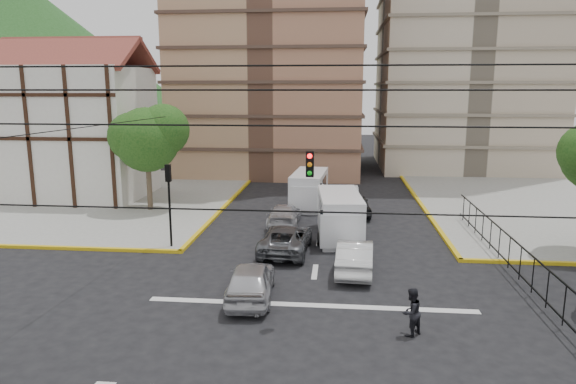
# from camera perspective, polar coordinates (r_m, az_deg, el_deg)

# --- Properties ---
(ground) EXTENTS (160.00, 160.00, 0.00)m
(ground) POSITION_cam_1_polar(r_m,az_deg,el_deg) (19.65, 2.30, -13.86)
(ground) COLOR black
(ground) RESTS_ON ground
(sidewalk_nw) EXTENTS (26.00, 26.00, 0.15)m
(sidewalk_nw) POSITION_cam_1_polar(r_m,az_deg,el_deg) (43.98, -22.99, -0.44)
(sidewalk_nw) COLOR gray
(sidewalk_nw) RESTS_ON ground
(stop_line) EXTENTS (13.00, 0.40, 0.01)m
(stop_line) POSITION_cam_1_polar(r_m,az_deg,el_deg) (20.74, 2.50, -12.44)
(stop_line) COLOR silver
(stop_line) RESTS_ON ground
(tudor_building) EXTENTS (10.80, 8.05, 12.23)m
(tudor_building) POSITION_cam_1_polar(r_m,az_deg,el_deg) (42.83, -22.35, 6.32)
(tudor_building) COLOR silver
(tudor_building) RESTS_ON ground
(distant_hill) EXTENTS (70.00, 70.00, 28.00)m
(distant_hill) POSITION_cam_1_polar(r_m,az_deg,el_deg) (104.24, -27.66, 13.17)
(distant_hill) COLOR #1F4C19
(distant_hill) RESTS_ON ground
(park_fence) EXTENTS (0.10, 22.50, 1.66)m
(park_fence) POSITION_cam_1_polar(r_m,az_deg,el_deg) (25.09, 24.23, -9.18)
(park_fence) COLOR black
(park_fence) RESTS_ON ground
(tree_tudor) EXTENTS (5.39, 4.40, 7.43)m
(tree_tudor) POSITION_cam_1_polar(r_m,az_deg,el_deg) (36.28, -15.28, 5.96)
(tree_tudor) COLOR #473828
(tree_tudor) RESTS_ON ground
(traffic_light_nw) EXTENTS (0.28, 0.22, 4.40)m
(traffic_light_nw) POSITION_cam_1_polar(r_m,az_deg,el_deg) (27.52, -13.09, 0.04)
(traffic_light_nw) COLOR black
(traffic_light_nw) RESTS_ON ground
(traffic_light_hanging) EXTENTS (18.00, 9.12, 0.92)m
(traffic_light_hanging) POSITION_cam_1_polar(r_m,az_deg,el_deg) (15.94, 2.04, 2.45)
(traffic_light_hanging) COLOR black
(traffic_light_hanging) RESTS_ON ground
(van_right_lane) EXTENTS (2.72, 5.86, 2.56)m
(van_right_lane) POSITION_cam_1_polar(r_m,az_deg,el_deg) (29.16, 5.75, -2.85)
(van_right_lane) COLOR silver
(van_right_lane) RESTS_ON ground
(van_left_lane) EXTENTS (2.58, 5.70, 2.50)m
(van_left_lane) POSITION_cam_1_polar(r_m,az_deg,el_deg) (36.95, 2.34, 0.17)
(van_left_lane) COLOR silver
(van_left_lane) RESTS_ON ground
(car_silver_front_left) EXTENTS (2.08, 4.61, 1.53)m
(car_silver_front_left) POSITION_cam_1_polar(r_m,az_deg,el_deg) (21.11, -4.17, -9.78)
(car_silver_front_left) COLOR #BCBCC1
(car_silver_front_left) RESTS_ON ground
(car_white_front_right) EXTENTS (1.89, 4.72, 1.53)m
(car_white_front_right) POSITION_cam_1_polar(r_m,az_deg,el_deg) (24.23, 7.46, -7.04)
(car_white_front_right) COLOR silver
(car_white_front_right) RESTS_ON ground
(car_grey_mid_left) EXTENTS (2.64, 5.28, 1.44)m
(car_grey_mid_left) POSITION_cam_1_polar(r_m,az_deg,el_deg) (26.85, -0.23, -5.21)
(car_grey_mid_left) COLOR #55585D
(car_grey_mid_left) RESTS_ON ground
(car_silver_rear_left) EXTENTS (1.92, 4.61, 1.33)m
(car_silver_rear_left) POSITION_cam_1_polar(r_m,az_deg,el_deg) (32.09, -0.39, -2.54)
(car_silver_rear_left) COLOR silver
(car_silver_rear_left) RESTS_ON ground
(car_darkgrey_mid_right) EXTENTS (2.14, 4.42, 1.45)m
(car_darkgrey_mid_right) POSITION_cam_1_polar(r_m,az_deg,el_deg) (34.89, 7.56, -1.41)
(car_darkgrey_mid_right) COLOR black
(car_darkgrey_mid_right) RESTS_ON ground
(car_white_rear_right) EXTENTS (1.54, 3.93, 1.27)m
(car_white_rear_right) POSITION_cam_1_polar(r_m,az_deg,el_deg) (39.36, 6.71, -0.07)
(car_white_rear_right) COLOR silver
(car_white_rear_right) RESTS_ON ground
(pedestrian_crosswalk) EXTENTS (1.04, 1.04, 1.70)m
(pedestrian_crosswalk) POSITION_cam_1_polar(r_m,az_deg,el_deg) (18.58, 13.52, -12.84)
(pedestrian_crosswalk) COLOR black
(pedestrian_crosswalk) RESTS_ON ground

